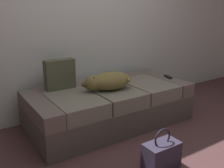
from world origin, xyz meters
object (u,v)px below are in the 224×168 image
object	(u,v)px
handbag	(161,155)
throw_pillow	(60,74)
tv_remote	(168,77)
couch	(110,105)
dog_tan	(108,81)

from	to	relation	value
handbag	throw_pillow	bearing A→B (deg)	107.13
tv_remote	throw_pillow	distance (m)	1.42
couch	throw_pillow	size ratio (longest dim) A/B	5.58
couch	throw_pillow	world-z (taller)	throw_pillow
dog_tan	tv_remote	bearing A→B (deg)	0.49
tv_remote	throw_pillow	size ratio (longest dim) A/B	0.44
handbag	couch	bearing A→B (deg)	83.66
throw_pillow	handbag	world-z (taller)	throw_pillow
tv_remote	throw_pillow	bearing A→B (deg)	-179.04
couch	dog_tan	size ratio (longest dim) A/B	3.08
tv_remote	handbag	distance (m)	1.40
couch	handbag	bearing A→B (deg)	-96.34
tv_remote	dog_tan	bearing A→B (deg)	-164.82
tv_remote	couch	bearing A→B (deg)	-170.45
couch	throw_pillow	distance (m)	0.69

